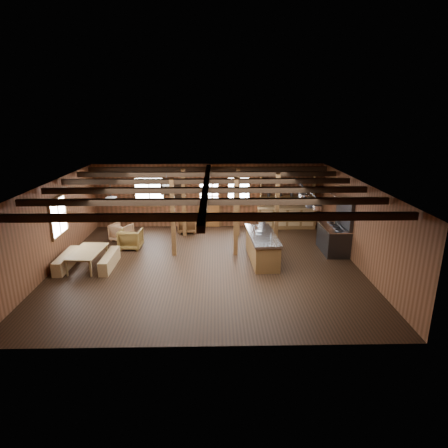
{
  "coord_description": "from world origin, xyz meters",
  "views": [
    {
      "loc": [
        0.32,
        -11.61,
        4.97
      ],
      "look_at": [
        0.57,
        0.33,
        1.36
      ],
      "focal_mm": 30.0,
      "sensor_mm": 36.0,
      "label": 1
    }
  ],
  "objects_px": {
    "dining_table": "(89,259)",
    "armchair_a": "(131,239)",
    "commercial_range": "(335,235)",
    "armchair_c": "(121,232)",
    "armchair_b": "(187,224)",
    "kitchen_island": "(262,247)"
  },
  "relations": [
    {
      "from": "dining_table",
      "to": "armchair_a",
      "type": "xyz_separation_m",
      "value": [
        0.99,
        1.78,
        0.09
      ]
    },
    {
      "from": "commercial_range",
      "to": "armchair_c",
      "type": "xyz_separation_m",
      "value": [
        -8.13,
        1.46,
        -0.32
      ]
    },
    {
      "from": "dining_table",
      "to": "armchair_b",
      "type": "relative_size",
      "value": 2.05
    },
    {
      "from": "dining_table",
      "to": "armchair_a",
      "type": "distance_m",
      "value": 2.04
    },
    {
      "from": "dining_table",
      "to": "armchair_c",
      "type": "bearing_deg",
      "value": -4.86
    },
    {
      "from": "kitchen_island",
      "to": "armchair_c",
      "type": "height_order",
      "value": "kitchen_island"
    },
    {
      "from": "kitchen_island",
      "to": "armchair_c",
      "type": "xyz_separation_m",
      "value": [
        -5.37,
        2.21,
        -0.14
      ]
    },
    {
      "from": "dining_table",
      "to": "armchair_a",
      "type": "height_order",
      "value": "armchair_a"
    },
    {
      "from": "armchair_a",
      "to": "armchair_c",
      "type": "distance_m",
      "value": 1.11
    },
    {
      "from": "dining_table",
      "to": "armchair_a",
      "type": "relative_size",
      "value": 2.0
    },
    {
      "from": "commercial_range",
      "to": "dining_table",
      "type": "height_order",
      "value": "commercial_range"
    },
    {
      "from": "kitchen_island",
      "to": "commercial_range",
      "type": "distance_m",
      "value": 2.86
    },
    {
      "from": "commercial_range",
      "to": "armchair_b",
      "type": "relative_size",
      "value": 2.57
    },
    {
      "from": "commercial_range",
      "to": "dining_table",
      "type": "xyz_separation_m",
      "value": [
        -8.55,
        -1.27,
        -0.37
      ]
    },
    {
      "from": "dining_table",
      "to": "armchair_c",
      "type": "height_order",
      "value": "armchair_c"
    },
    {
      "from": "dining_table",
      "to": "commercial_range",
      "type": "bearing_deg",
      "value": -77.68
    },
    {
      "from": "dining_table",
      "to": "armchair_b",
      "type": "distance_m",
      "value": 4.76
    },
    {
      "from": "commercial_range",
      "to": "armchair_a",
      "type": "bearing_deg",
      "value": 176.13
    },
    {
      "from": "dining_table",
      "to": "armchair_b",
      "type": "bearing_deg",
      "value": -34.93
    },
    {
      "from": "commercial_range",
      "to": "dining_table",
      "type": "relative_size",
      "value": 1.25
    },
    {
      "from": "armchair_b",
      "to": "armchair_a",
      "type": "bearing_deg",
      "value": 43.47
    },
    {
      "from": "kitchen_island",
      "to": "armchair_a",
      "type": "bearing_deg",
      "value": 162.36
    }
  ]
}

